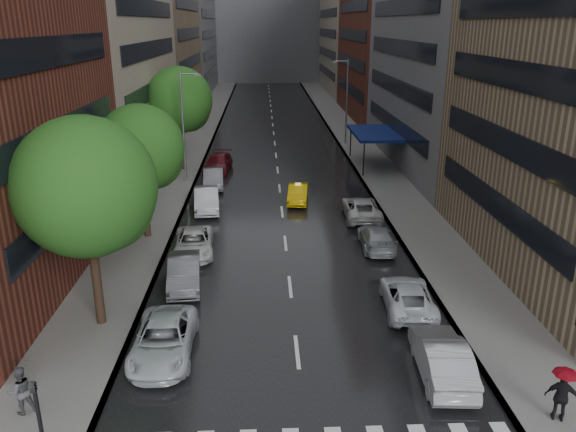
% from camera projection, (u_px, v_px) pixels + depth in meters
% --- Properties ---
extents(ground, '(220.00, 220.00, 0.00)m').
position_uv_depth(ground, '(304.00, 416.00, 19.30)').
color(ground, gray).
rests_on(ground, ground).
extents(road, '(14.00, 140.00, 0.01)m').
position_uv_depth(road, '(274.00, 136.00, 66.50)').
color(road, black).
rests_on(road, ground).
extents(sidewalk_left, '(4.00, 140.00, 0.15)m').
position_uv_depth(sidewalk_left, '(198.00, 136.00, 66.10)').
color(sidewalk_left, gray).
rests_on(sidewalk_left, ground).
extents(sidewalk_right, '(4.00, 140.00, 0.15)m').
position_uv_depth(sidewalk_right, '(349.00, 135.00, 66.85)').
color(sidewalk_right, gray).
rests_on(sidewalk_right, ground).
extents(buildings_right, '(8.05, 109.10, 36.00)m').
position_uv_depth(buildings_right, '(394.00, 3.00, 68.53)').
color(buildings_right, '#937A5B').
rests_on(buildings_right, ground).
extents(building_far, '(40.00, 14.00, 32.00)m').
position_uv_depth(building_far, '(267.00, 7.00, 125.46)').
color(building_far, slate).
rests_on(building_far, ground).
extents(tree_near, '(5.88, 5.88, 9.38)m').
position_uv_depth(tree_near, '(85.00, 187.00, 23.01)').
color(tree_near, '#382619').
rests_on(tree_near, ground).
extents(tree_mid, '(5.25, 5.25, 8.37)m').
position_uv_depth(tree_mid, '(140.00, 148.00, 33.38)').
color(tree_mid, '#382619').
rests_on(tree_mid, ground).
extents(tree_far, '(5.82, 5.82, 9.27)m').
position_uv_depth(tree_far, '(179.00, 100.00, 49.30)').
color(tree_far, '#382619').
rests_on(tree_far, ground).
extents(taxi, '(1.85, 4.19, 1.34)m').
position_uv_depth(taxi, '(298.00, 194.00, 42.02)').
color(taxi, yellow).
rests_on(taxi, ground).
extents(parked_cars_left, '(2.68, 35.08, 1.59)m').
position_uv_depth(parked_cars_left, '(201.00, 217.00, 36.75)').
color(parked_cars_left, silver).
rests_on(parked_cars_left, ground).
extents(parked_cars_right, '(2.56, 23.37, 1.59)m').
position_uv_depth(parked_cars_right, '(388.00, 258.00, 30.43)').
color(parked_cars_right, '#A3A2A7').
rests_on(parked_cars_right, ground).
extents(ped_black_umbrella, '(1.07, 1.00, 2.09)m').
position_uv_depth(ped_black_umbrella, '(19.00, 381.00, 18.89)').
color(ped_black_umbrella, '#4F4D53').
rests_on(ped_black_umbrella, sidewalk_left).
extents(ped_red_umbrella, '(1.14, 0.82, 2.01)m').
position_uv_depth(ped_red_umbrella, '(563.00, 390.00, 18.54)').
color(ped_red_umbrella, black).
rests_on(ped_red_umbrella, sidewalk_right).
extents(traffic_light, '(0.18, 0.15, 3.45)m').
position_uv_depth(traffic_light, '(40.00, 424.00, 15.64)').
color(traffic_light, black).
rests_on(traffic_light, sidewalk_left).
extents(street_lamp_left, '(1.74, 0.22, 9.00)m').
position_uv_depth(street_lamp_left, '(184.00, 125.00, 45.70)').
color(street_lamp_left, gray).
rests_on(street_lamp_left, sidewalk_left).
extents(street_lamp_right, '(1.74, 0.22, 9.00)m').
position_uv_depth(street_lamp_right, '(346.00, 100.00, 60.50)').
color(street_lamp_right, gray).
rests_on(street_lamp_right, sidewalk_right).
extents(awning, '(4.00, 8.00, 3.12)m').
position_uv_depth(awning, '(374.00, 133.00, 51.69)').
color(awning, navy).
rests_on(awning, sidewalk_right).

